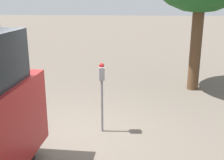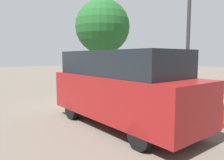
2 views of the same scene
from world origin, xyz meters
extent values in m
plane|color=#60564C|center=(0.00, 0.00, 0.00)|extent=(80.00, 80.00, 0.00)
cylinder|color=gray|center=(-0.37, 0.50, 0.57)|extent=(0.05, 0.05, 1.14)
cube|color=gray|center=(-0.37, 0.50, 1.27)|extent=(0.22, 0.14, 0.26)
sphere|color=maroon|center=(-0.37, 0.50, 1.42)|extent=(0.11, 0.11, 0.11)
cylinder|color=black|center=(-10.79, -6.53, 0.30)|extent=(0.62, 0.26, 0.60)
cylinder|color=#513823|center=(-3.45, 2.94, 1.41)|extent=(0.33, 0.33, 2.81)
camera|label=1|loc=(4.98, 1.16, 2.72)|focal=45.00mm
camera|label=2|loc=(7.83, -5.90, 2.11)|focal=35.00mm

